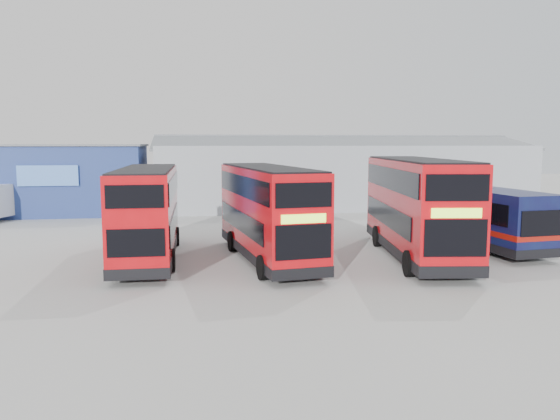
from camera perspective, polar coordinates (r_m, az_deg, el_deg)
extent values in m
plane|color=#A5A5A0|center=(26.10, 0.75, -4.45)|extent=(120.00, 120.00, 0.00)
cube|color=navy|center=(44.28, -21.82, 3.01)|extent=(12.00, 8.00, 5.00)
cube|color=slate|center=(44.20, -21.97, 6.31)|extent=(12.30, 8.30, 0.15)
cube|color=#5189E7|center=(40.26, -23.09, 3.32)|extent=(3.96, 0.15, 1.40)
cube|color=#9BA1A9|center=(46.96, 6.04, 3.66)|extent=(30.00, 12.00, 5.00)
cube|color=slate|center=(44.20, 7.06, 7.01)|extent=(30.50, 6.33, 1.29)
cube|color=slate|center=(49.59, 5.21, 7.02)|extent=(30.50, 6.33, 1.29)
cube|color=red|center=(24.72, -13.70, -0.16)|extent=(2.41, 9.66, 3.72)
cube|color=black|center=(24.98, -13.59, -3.98)|extent=(2.44, 9.70, 0.41)
cube|color=black|center=(24.34, -11.01, -1.24)|extent=(0.14, 8.17, 0.87)
cube|color=black|center=(24.55, -16.45, -1.33)|extent=(0.14, 8.17, 0.87)
cube|color=black|center=(24.54, -11.06, 2.49)|extent=(0.15, 9.09, 0.87)
cube|color=black|center=(24.74, -16.47, 2.37)|extent=(0.15, 9.09, 0.87)
cube|color=black|center=(29.57, -12.89, -0.03)|extent=(2.07, 0.07, 1.24)
cube|color=black|center=(29.42, -12.98, 3.16)|extent=(2.07, 0.07, 0.87)
cube|color=#A3D62D|center=(29.50, -12.93, 1.56)|extent=(1.65, 0.06, 0.32)
cube|color=black|center=(20.04, -14.81, -3.35)|extent=(2.02, 0.07, 1.01)
cube|color=black|center=(19.82, -14.96, 1.36)|extent=(2.02, 0.07, 0.83)
cube|color=black|center=(24.57, -13.82, 4.19)|extent=(2.27, 9.52, 0.09)
cylinder|color=black|center=(28.21, -10.80, -2.72)|extent=(0.30, 0.96, 0.95)
cylinder|color=black|center=(28.38, -15.26, -2.79)|extent=(0.30, 0.96, 0.95)
cylinder|color=black|center=(22.53, -11.29, -5.17)|extent=(0.30, 0.96, 0.95)
cylinder|color=black|center=(22.74, -16.87, -5.23)|extent=(0.30, 0.96, 0.95)
cube|color=red|center=(24.03, -1.29, -0.09)|extent=(3.48, 9.98, 3.77)
cube|color=black|center=(24.29, -1.28, -4.07)|extent=(3.52, 10.02, 0.42)
cube|color=black|center=(24.17, -4.22, -1.13)|extent=(1.03, 8.23, 0.88)
cube|color=black|center=(24.77, 1.13, -0.91)|extent=(1.03, 8.23, 0.88)
cube|color=black|center=(23.64, -4.07, 2.55)|extent=(1.15, 9.15, 0.88)
cube|color=black|center=(24.25, 1.41, 2.68)|extent=(1.15, 9.15, 0.88)
cube|color=black|center=(19.46, 2.48, -3.36)|extent=(2.08, 0.30, 1.26)
cube|color=black|center=(19.24, 2.51, 1.56)|extent=(2.08, 0.30, 0.88)
cube|color=#A3D62D|center=(19.32, 2.50, -0.92)|extent=(1.67, 0.24, 0.33)
cube|color=black|center=(28.82, -3.82, 0.00)|extent=(2.04, 0.29, 1.02)
cube|color=black|center=(28.67, -3.85, 3.32)|extent=(2.04, 0.29, 0.84)
cube|color=black|center=(23.87, -1.30, 4.45)|extent=(3.32, 9.83, 0.09)
cylinder|color=black|center=(20.81, -1.82, -6.03)|extent=(0.41, 1.00, 0.97)
cylinder|color=black|center=(21.46, 4.00, -5.64)|extent=(0.41, 1.00, 0.97)
cylinder|color=black|center=(26.41, -5.02, -3.27)|extent=(0.41, 1.00, 0.97)
cylinder|color=black|center=(26.93, -0.34, -3.04)|extent=(0.41, 1.00, 0.97)
cube|color=red|center=(25.38, 14.06, 0.47)|extent=(4.02, 10.79, 4.06)
cube|color=black|center=(25.64, 13.94, -3.60)|extent=(4.06, 10.84, 0.45)
cube|color=black|center=(25.52, 11.03, -0.49)|extent=(1.35, 8.84, 0.95)
cube|color=black|center=(26.18, 16.49, -0.47)|extent=(1.35, 8.84, 0.95)
cube|color=black|center=(24.97, 11.31, 3.27)|extent=(1.50, 9.84, 0.95)
cube|color=black|center=(25.64, 16.89, 3.20)|extent=(1.50, 9.84, 0.95)
cube|color=black|center=(20.45, 17.86, -2.81)|extent=(2.24, 0.38, 1.35)
cube|color=black|center=(20.23, 18.05, 2.24)|extent=(2.24, 0.38, 0.95)
cube|color=#A3D62D|center=(20.31, 17.97, -0.31)|extent=(1.79, 0.30, 0.35)
cube|color=black|center=(30.55, 11.45, 0.51)|extent=(2.19, 0.37, 1.10)
cube|color=black|center=(30.40, 11.53, 3.90)|extent=(2.19, 0.37, 0.90)
cube|color=black|center=(25.24, 14.19, 5.10)|extent=(3.85, 10.62, 0.10)
cylinder|color=black|center=(21.87, 13.36, -5.47)|extent=(0.47, 1.08, 1.04)
cylinder|color=black|center=(22.59, 19.31, -5.28)|extent=(0.47, 1.08, 1.04)
cylinder|color=black|center=(27.93, 10.13, -2.71)|extent=(0.47, 1.08, 1.04)
cylinder|color=black|center=(28.49, 14.90, -2.65)|extent=(0.47, 1.08, 1.04)
cube|color=#0E183E|center=(29.74, 18.92, -0.17)|extent=(3.51, 11.11, 2.63)
cube|color=black|center=(29.89, 18.84, -2.34)|extent=(3.55, 11.16, 0.40)
cube|color=maroon|center=(29.80, 18.89, -1.07)|extent=(3.54, 11.15, 0.25)
cube|color=black|center=(30.17, 21.26, 0.63)|extent=(0.91, 9.10, 0.94)
cube|color=black|center=(28.76, 17.19, 0.51)|extent=(0.91, 9.10, 0.94)
cube|color=black|center=(34.38, 13.86, 1.20)|extent=(2.23, 0.26, 1.29)
cube|color=black|center=(25.39, 25.82, -1.26)|extent=(2.18, 0.26, 1.09)
cylinder|color=black|center=(33.75, 16.88, -1.26)|extent=(0.41, 1.06, 1.03)
cylinder|color=black|center=(32.56, 13.31, -1.43)|extent=(0.41, 1.06, 1.03)
cylinder|color=black|center=(28.16, 24.34, -3.16)|extent=(0.41, 1.06, 1.03)
cylinder|color=black|center=(26.73, 20.36, -3.49)|extent=(0.41, 1.06, 1.03)
cylinder|color=black|center=(43.64, -27.15, -0.08)|extent=(0.53, 0.85, 0.81)
cylinder|color=black|center=(42.37, -24.84, -0.14)|extent=(0.53, 0.85, 0.81)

